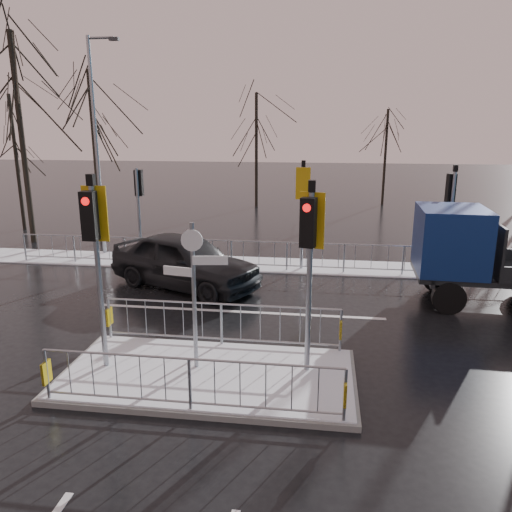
# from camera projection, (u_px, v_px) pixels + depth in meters

# --- Properties ---
(ground) EXTENTS (120.00, 120.00, 0.00)m
(ground) POSITION_uv_depth(u_px,v_px,m) (208.00, 378.00, 10.27)
(ground) COLOR black
(ground) RESTS_ON ground
(snow_verge) EXTENTS (30.00, 2.00, 0.04)m
(snow_verge) POSITION_uv_depth(u_px,v_px,m) (261.00, 265.00, 18.50)
(snow_verge) COLOR white
(snow_verge) RESTS_ON ground
(lane_markings) EXTENTS (8.00, 11.38, 0.01)m
(lane_markings) POSITION_uv_depth(u_px,v_px,m) (205.00, 386.00, 9.95)
(lane_markings) COLOR silver
(lane_markings) RESTS_ON ground
(traffic_island) EXTENTS (6.00, 3.04, 4.15)m
(traffic_island) POSITION_uv_depth(u_px,v_px,m) (208.00, 361.00, 10.18)
(traffic_island) COLOR slate
(traffic_island) RESTS_ON ground
(far_kerb_fixtures) EXTENTS (18.00, 0.65, 3.83)m
(far_kerb_fixtures) POSITION_uv_depth(u_px,v_px,m) (267.00, 242.00, 17.72)
(far_kerb_fixtures) COLOR gray
(far_kerb_fixtures) RESTS_ON ground
(car_far_lane) EXTENTS (5.47, 3.98, 1.73)m
(car_far_lane) POSITION_uv_depth(u_px,v_px,m) (185.00, 261.00, 15.83)
(car_far_lane) COLOR black
(car_far_lane) RESTS_ON ground
(flatbed_truck) EXTENTS (6.13, 2.46, 2.80)m
(flatbed_truck) POSITION_uv_depth(u_px,v_px,m) (481.00, 254.00, 14.16)
(flatbed_truck) COLOR black
(flatbed_truck) RESTS_ON ground
(tree_near_a) EXTENTS (4.75, 4.75, 8.97)m
(tree_near_a) POSITION_uv_depth(u_px,v_px,m) (17.00, 98.00, 20.61)
(tree_near_a) COLOR black
(tree_near_a) RESTS_ON ground
(tree_near_b) EXTENTS (4.00, 4.00, 7.55)m
(tree_near_b) POSITION_uv_depth(u_px,v_px,m) (93.00, 122.00, 21.97)
(tree_near_b) COLOR black
(tree_near_b) RESTS_ON ground
(tree_near_c) EXTENTS (3.50, 3.50, 6.61)m
(tree_near_c) POSITION_uv_depth(u_px,v_px,m) (14.00, 136.00, 23.68)
(tree_near_c) COLOR black
(tree_near_c) RESTS_ON ground
(tree_far_a) EXTENTS (3.75, 3.75, 7.08)m
(tree_far_a) POSITION_uv_depth(u_px,v_px,m) (256.00, 128.00, 30.36)
(tree_far_a) COLOR black
(tree_far_a) RESTS_ON ground
(tree_far_b) EXTENTS (3.25, 3.25, 6.14)m
(tree_far_b) POSITION_uv_depth(u_px,v_px,m) (386.00, 139.00, 31.39)
(tree_far_b) COLOR black
(tree_far_b) RESTS_ON ground
(street_lamp_left) EXTENTS (1.25, 0.18, 8.20)m
(street_lamp_left) POSITION_uv_depth(u_px,v_px,m) (98.00, 140.00, 19.06)
(street_lamp_left) COLOR gray
(street_lamp_left) RESTS_ON ground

